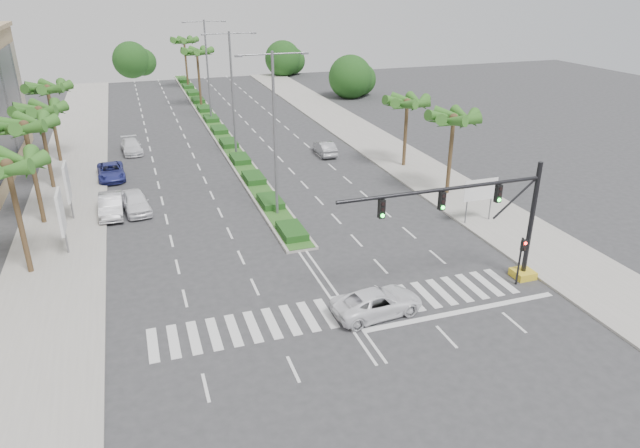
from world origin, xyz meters
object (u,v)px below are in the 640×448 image
(car_parked_d, at_px, (131,146))
(car_right, at_px, (325,148))
(car_parked_b, at_px, (111,205))
(car_crossing, at_px, (377,302))
(car_parked_c, at_px, (111,171))
(car_parked_a, at_px, (136,202))

(car_parked_d, distance_m, car_right, 19.78)
(car_parked_b, height_order, car_right, car_parked_b)
(car_crossing, bearing_deg, car_parked_c, 19.72)
(car_crossing, bearing_deg, car_parked_b, 29.15)
(car_parked_a, xyz_separation_m, car_parked_b, (-1.78, -0.06, 0.01))
(car_parked_c, bearing_deg, car_parked_b, -92.84)
(car_parked_c, relative_size, car_parked_d, 1.05)
(car_parked_a, bearing_deg, car_right, 20.20)
(car_parked_c, distance_m, car_crossing, 30.99)
(car_parked_d, height_order, car_right, car_right)
(car_parked_c, xyz_separation_m, car_parked_d, (1.99, 7.99, -0.01))
(car_crossing, bearing_deg, car_parked_a, 25.32)
(car_parked_a, distance_m, car_crossing, 22.39)
(car_parked_d, bearing_deg, car_parked_a, -95.21)
(car_parked_c, bearing_deg, car_crossing, -67.29)
(car_parked_a, relative_size, car_crossing, 0.92)
(car_crossing, xyz_separation_m, car_right, (7.11, 28.90, 0.01))
(car_parked_a, relative_size, car_parked_c, 0.94)
(car_crossing, distance_m, car_right, 29.76)
(car_parked_d, bearing_deg, car_parked_c, -108.51)
(car_parked_c, bearing_deg, car_parked_d, 73.13)
(car_parked_c, relative_size, car_right, 1.14)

